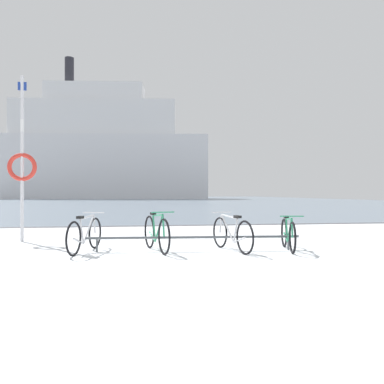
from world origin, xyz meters
TOP-DOWN VIEW (x-y plane):
  - ground at (0.00, 53.90)m, footprint 80.00×132.00m
  - bike_rack at (1.37, 3.63)m, footprint 4.35×0.37m
  - bicycle_0 at (-0.82, 3.81)m, footprint 0.62×1.66m
  - bicycle_1 at (0.59, 3.69)m, footprint 0.54×1.69m
  - bicycle_2 at (2.12, 3.51)m, footprint 0.55×1.72m
  - bicycle_3 at (3.29, 3.42)m, footprint 0.51×1.57m
  - rescue_post at (-2.53, 5.83)m, footprint 0.69×0.11m
  - ferry_ship at (-5.87, 78.66)m, footprint 43.44×15.14m

SIDE VIEW (x-z plane):
  - ground at x=0.00m, z-range -0.08..0.00m
  - bike_rack at x=1.37m, z-range 0.12..0.42m
  - bicycle_3 at x=3.29m, z-range -0.03..0.71m
  - bicycle_0 at x=-0.82m, z-range -0.03..0.75m
  - bicycle_2 at x=2.12m, z-range -0.03..0.75m
  - bicycle_1 at x=0.59m, z-range -0.04..0.79m
  - rescue_post at x=-2.53m, z-range -0.08..3.96m
  - ferry_ship at x=-5.87m, z-range -4.67..23.74m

